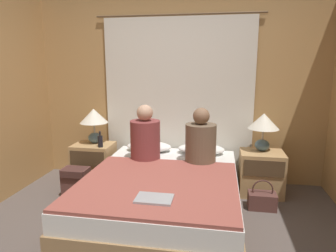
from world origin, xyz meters
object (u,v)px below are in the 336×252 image
(pillow_left, at_px, (149,147))
(pillow_right, at_px, (201,149))
(bed, at_px, (163,195))
(lamp_right, at_px, (263,125))
(nightstand_left, at_px, (94,163))
(person_left_in_bed, at_px, (145,138))
(laptop_on_bed, at_px, (154,199))
(lamp_left, at_px, (94,119))
(handbag_on_floor, at_px, (262,200))
(nightstand_right, at_px, (261,173))
(backpack_on_floor, at_px, (76,180))
(person_right_in_bed, at_px, (201,141))
(beer_bottle_on_left_stand, at_px, (100,141))

(pillow_left, xyz_separation_m, pillow_right, (0.68, 0.00, 0.00))
(bed, bearing_deg, lamp_right, 36.11)
(bed, relative_size, lamp_right, 4.36)
(pillow_right, bearing_deg, nightstand_left, -176.59)
(person_left_in_bed, bearing_deg, laptop_on_bed, -72.31)
(nightstand_left, bearing_deg, lamp_left, 90.00)
(nightstand_left, bearing_deg, pillow_left, 6.52)
(pillow_right, distance_m, handbag_on_floor, 0.95)
(pillow_left, relative_size, person_left_in_bed, 0.89)
(nightstand_right, height_order, backpack_on_floor, nightstand_right)
(person_left_in_bed, bearing_deg, pillow_right, 30.04)
(pillow_right, height_order, laptop_on_bed, pillow_right)
(lamp_right, bearing_deg, person_left_in_bed, -165.63)
(pillow_left, bearing_deg, bed, -67.05)
(pillow_left, bearing_deg, person_right_in_bed, -27.88)
(pillow_right, distance_m, backpack_on_floor, 1.59)
(lamp_right, height_order, backpack_on_floor, lamp_right)
(beer_bottle_on_left_stand, bearing_deg, backpack_on_floor, -119.30)
(pillow_right, relative_size, laptop_on_bed, 1.95)
(lamp_left, distance_m, person_left_in_bed, 0.87)
(bed, distance_m, backpack_on_floor, 1.15)
(bed, height_order, beer_bottle_on_left_stand, beer_bottle_on_left_stand)
(laptop_on_bed, xyz_separation_m, handbag_on_floor, (1.00, 0.98, -0.39))
(pillow_right, height_order, backpack_on_floor, pillow_right)
(lamp_right, bearing_deg, beer_bottle_on_left_stand, -174.73)
(person_right_in_bed, bearing_deg, beer_bottle_on_left_stand, 172.57)
(beer_bottle_on_left_stand, bearing_deg, laptop_on_bed, -52.06)
(laptop_on_bed, bearing_deg, beer_bottle_on_left_stand, 127.94)
(lamp_left, bearing_deg, backpack_on_floor, -94.02)
(bed, bearing_deg, pillow_left, 112.95)
(nightstand_left, height_order, person_left_in_bed, person_left_in_bed)
(pillow_right, relative_size, handbag_on_floor, 1.77)
(nightstand_right, relative_size, person_right_in_bed, 0.83)
(backpack_on_floor, relative_size, handbag_on_floor, 1.05)
(nightstand_left, relative_size, pillow_right, 0.90)
(pillow_right, relative_size, person_left_in_bed, 0.89)
(laptop_on_bed, bearing_deg, bed, 94.58)
(lamp_left, relative_size, beer_bottle_on_left_stand, 2.25)
(nightstand_right, xyz_separation_m, lamp_left, (-2.16, 0.07, 0.59))
(pillow_right, bearing_deg, person_right_in_bed, -87.73)
(lamp_right, distance_m, beer_bottle_on_left_stand, 2.03)
(lamp_right, distance_m, laptop_on_bed, 1.81)
(nightstand_right, height_order, beer_bottle_on_left_stand, beer_bottle_on_left_stand)
(pillow_right, relative_size, backpack_on_floor, 1.68)
(beer_bottle_on_left_stand, xyz_separation_m, handbag_on_floor, (1.98, -0.28, -0.51))
(lamp_left, xyz_separation_m, person_right_in_bed, (1.44, -0.35, -0.14))
(person_left_in_bed, height_order, beer_bottle_on_left_stand, person_left_in_bed)
(person_left_in_bed, bearing_deg, bed, -55.87)
(person_right_in_bed, height_order, beer_bottle_on_left_stand, person_right_in_bed)
(pillow_left, bearing_deg, handbag_on_floor, -19.17)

